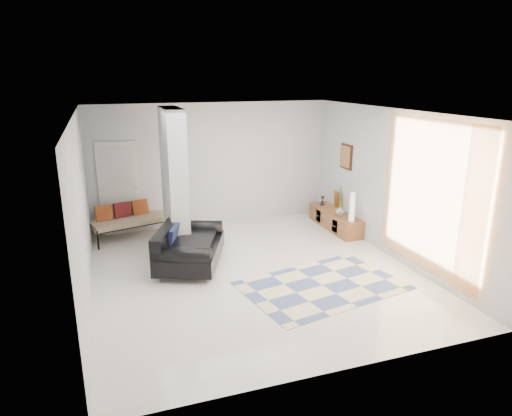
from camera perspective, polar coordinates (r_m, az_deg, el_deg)
name	(u,v)px	position (r m, az deg, el deg)	size (l,w,h in m)	color
floor	(254,272)	(8.21, -0.21, -8.02)	(6.00, 6.00, 0.00)	white
ceiling	(254,112)	(7.50, -0.23, 11.86)	(6.00, 6.00, 0.00)	white
wall_back	(213,165)	(10.56, -5.46, 5.41)	(6.00, 6.00, 0.00)	silver
wall_front	(341,262)	(5.13, 10.63, -6.71)	(6.00, 6.00, 0.00)	silver
wall_left	(82,211)	(7.37, -20.92, -0.40)	(6.00, 6.00, 0.00)	silver
wall_right	(392,184)	(8.98, 16.68, 2.86)	(6.00, 6.00, 0.00)	silver
partition_column	(174,181)	(9.00, -10.17, 3.33)	(0.35, 1.20, 2.80)	silver
hallway_door	(119,188)	(10.33, -16.75, 2.38)	(0.85, 0.06, 2.04)	silver
curtain	(430,197)	(8.04, 20.92, 1.30)	(2.55, 2.55, 0.00)	#FF9E43
wall_art	(346,157)	(10.31, 11.22, 6.33)	(0.04, 0.45, 0.55)	#35190E
media_console	(335,220)	(10.56, 9.85, -1.45)	(0.45, 1.79, 0.80)	brown
loveseat	(187,247)	(8.49, -8.64, -4.82)	(1.60, 1.99, 0.76)	silver
daybed	(130,218)	(10.16, -15.45, -1.26)	(1.83, 1.13, 0.77)	black
area_rug	(322,285)	(7.79, 8.30, -9.56)	(2.58, 1.72, 0.01)	beige
cylinder_lamp	(352,207)	(9.79, 11.93, 0.13)	(0.11, 0.11, 0.63)	beige
bronze_figurine	(322,201)	(10.92, 8.30, 0.92)	(0.12, 0.12, 0.23)	black
vase	(340,211)	(10.22, 10.43, -0.38)	(0.19, 0.19, 0.19)	#B8C3C0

